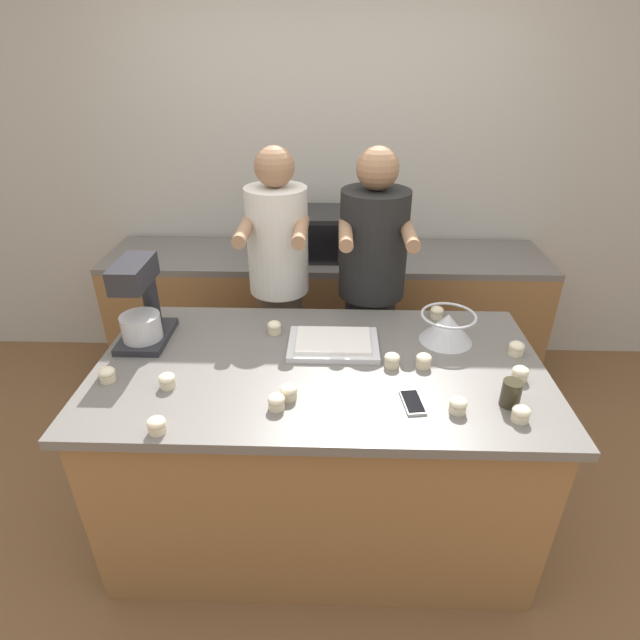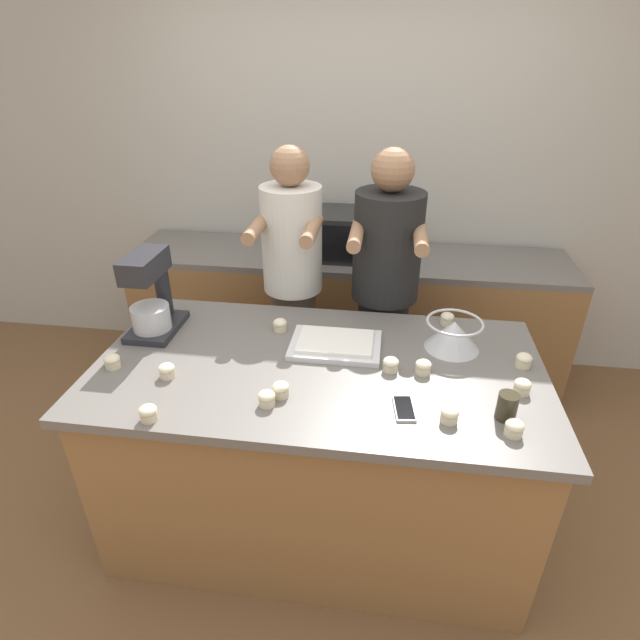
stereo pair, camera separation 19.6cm
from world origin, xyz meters
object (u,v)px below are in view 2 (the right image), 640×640
Objects in this scene: cupcake_2 at (447,319)px; cupcake_4 at (514,428)px; drinking_glass at (507,406)px; cupcake_0 at (148,413)px; cupcake_5 at (391,364)px; cupcake_7 at (167,370)px; cupcake_11 at (112,361)px; cupcake_8 at (524,360)px; person_right at (384,303)px; mixing_bowl at (453,334)px; stand_mixer at (152,298)px; cell_phone at (404,408)px; cupcake_9 at (423,367)px; cupcake_1 at (281,389)px; cupcake_10 at (449,415)px; person_left at (293,296)px; cupcake_6 at (280,325)px; cupcake_12 at (522,386)px; cupcake_3 at (267,398)px; microwave_oven at (338,234)px; baking_tray at (335,344)px.

cupcake_4 is at bearing -77.87° from cupcake_2.
drinking_glass reaches higher than cupcake_0.
cupcake_7 is at bearing -169.02° from cupcake_5.
cupcake_0 is at bearing -45.06° from cupcake_11.
cupcake_11 is at bearing -171.65° from cupcake_8.
person_right is 0.56m from mixing_bowl.
drinking_glass is at bearing -63.80° from person_right.
stand_mixer is 1.21m from cell_phone.
cupcake_9 is at bearing 139.11° from drinking_glass.
person_right is at bearing 68.32° from cupcake_1.
cupcake_10 is at bearing -6.17° from cupcake_7.
cupcake_8 is at bearing -48.41° from cupcake_2.
cell_phone is (0.58, -0.92, 0.03)m from person_left.
cupcake_11 is (-0.05, -0.31, -0.14)m from stand_mixer.
cupcake_4 is at bearing -6.93° from cupcake_7.
cupcake_0 and cupcake_6 have the same top height.
mixing_bowl reaches higher than cell_phone.
cupcake_1 is 1.00× the size of cupcake_6.
cupcake_9 is (-0.13, -0.21, -0.04)m from mixing_bowl.
drinking_glass reaches higher than cupcake_9.
cupcake_1 is at bearing 177.85° from cell_phone.
cupcake_1 is 1.00× the size of cupcake_2.
person_right is 26.27× the size of cupcake_8.
cupcake_12 is at bearing 14.55° from cupcake_0.
person_right reaches higher than person_left.
person_right is at bearing 123.40° from mixing_bowl.
mixing_bowl is 3.82× the size of cupcake_1.
cupcake_3 is 1.06m from cupcake_8.
cupcake_11 is at bearing -173.05° from cupcake_5.
cupcake_8 is at bearing -28.05° from person_left.
person_left is 26.25× the size of cupcake_11.
stand_mixer reaches higher than microwave_oven.
person_right reaches higher than cupcake_6.
mixing_bowl is 3.82× the size of cupcake_7.
cupcake_8 is at bearing -8.01° from cupcake_6.
person_right is at bearing 114.74° from cupcake_4.
mixing_bowl reaches higher than cupcake_6.
cupcake_7 is (-1.28, 0.07, -0.02)m from drinking_glass.
cupcake_10 is (0.08, -0.29, 0.00)m from cupcake_9.
cupcake_10 is (0.45, -0.43, 0.01)m from baking_tray.
cell_phone is 0.35m from drinking_glass.
cupcake_4 is at bearing -10.78° from cupcake_10.
cupcake_10 is (-0.20, -0.05, -0.02)m from drinking_glass.
microwave_oven is at bearing 105.46° from cupcake_5.
cupcake_2 and cupcake_3 have the same top height.
drinking_glass is at bearing -30.59° from cupcake_5.
cupcake_9 is 0.37m from cupcake_12.
mixing_bowl is (1.33, 0.04, -0.10)m from stand_mixer.
stand_mixer is 5.96× the size of cupcake_9.
cupcake_0 is (-1.24, -0.19, -0.02)m from drinking_glass.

